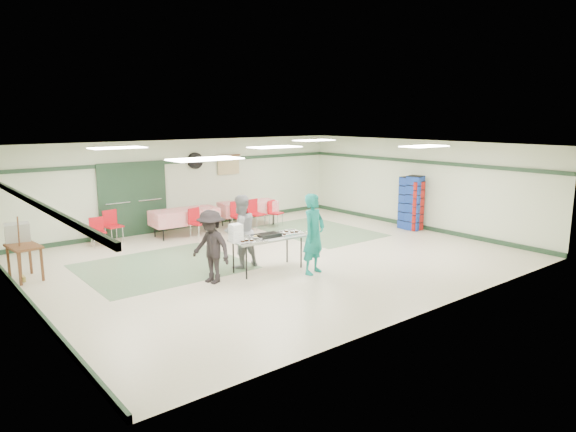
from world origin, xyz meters
TOP-DOWN VIEW (x-y plane):
  - floor at (0.00, 0.00)m, footprint 11.00×11.00m
  - ceiling at (0.00, 0.00)m, footprint 11.00×11.00m
  - wall_back at (0.00, 4.50)m, footprint 11.00×0.00m
  - wall_front at (0.00, -4.50)m, footprint 11.00×0.00m
  - wall_left at (-5.50, 0.00)m, footprint 0.00×9.00m
  - wall_right at (5.50, 0.00)m, footprint 0.00×9.00m
  - trim_back at (0.00, 4.47)m, footprint 11.00×0.06m
  - baseboard_back at (0.00, 4.47)m, footprint 11.00×0.06m
  - trim_left at (-5.47, 0.00)m, footprint 0.06×9.00m
  - baseboard_left at (-5.47, 0.00)m, footprint 0.06×9.00m
  - trim_right at (5.47, 0.00)m, footprint 0.06×9.00m
  - baseboard_right at (5.47, 0.00)m, footprint 0.06×9.00m
  - green_patch_a at (-2.50, 1.00)m, footprint 3.50×3.00m
  - green_patch_b at (2.80, 1.50)m, footprint 2.50×3.50m
  - double_door_left at (-2.20, 4.44)m, footprint 0.90×0.06m
  - double_door_right at (-1.25, 4.44)m, footprint 0.90×0.06m
  - door_frame at (-1.73, 4.42)m, footprint 2.00×0.03m
  - wall_fan at (0.30, 4.44)m, footprint 0.50×0.10m
  - scroll_banner at (1.50, 4.44)m, footprint 0.80×0.02m
  - serving_table at (-0.77, -0.74)m, footprint 1.71×0.76m
  - sheet_tray_right at (-0.18, -0.78)m, footprint 0.65×0.51m
  - sheet_tray_mid at (-0.88, -0.66)m, footprint 0.61×0.48m
  - sheet_tray_left at (-1.37, -0.91)m, footprint 0.64×0.50m
  - baking_pan at (-0.75, -0.74)m, footprint 0.53×0.35m
  - foam_box_stack at (-1.58, -0.70)m, footprint 0.26×0.24m
  - volunteer_teal at (-0.11, -1.53)m, footprint 0.73×0.58m
  - volunteer_grey at (-1.10, -0.15)m, footprint 0.82×0.65m
  - volunteer_dark at (-2.19, -0.70)m, footprint 0.79×1.09m
  - dining_table_a at (1.60, 3.53)m, footprint 1.89×1.08m
  - dining_table_b at (-0.60, 3.53)m, footprint 1.94×0.95m
  - chair_a at (1.47, 2.97)m, footprint 0.49×0.49m
  - chair_b at (0.88, 2.97)m, footprint 0.46×0.46m
  - chair_c at (2.19, 2.95)m, footprint 0.49×0.49m
  - chair_d at (-0.53, 2.96)m, footprint 0.49×0.49m
  - chair_loose_a at (-2.54, 4.01)m, footprint 0.47×0.47m
  - chair_loose_b at (-3.00, 3.80)m, footprint 0.39×0.39m
  - crate_stack_blue_a at (5.15, -0.15)m, footprint 0.51×0.51m
  - crate_stack_red at (5.15, -0.18)m, footprint 0.41×0.41m
  - crate_stack_blue_b at (5.15, 0.10)m, footprint 0.45×0.45m
  - printer_table at (-5.15, 1.93)m, footprint 0.63×0.90m
  - office_printer at (-5.15, 2.42)m, footprint 0.54×0.49m
  - broom at (-5.23, 1.89)m, footprint 0.04×0.22m

SIDE VIEW (x-z plane):
  - floor at x=0.00m, z-range 0.00..0.00m
  - green_patch_a at x=-2.50m, z-range 0.00..0.01m
  - green_patch_b at x=2.80m, z-range 0.00..0.01m
  - baseboard_back at x=0.00m, z-range 0.00..0.12m
  - baseboard_left at x=-5.47m, z-range 0.00..0.12m
  - baseboard_right at x=5.47m, z-range 0.00..0.12m
  - chair_loose_b at x=-3.00m, z-range 0.08..0.86m
  - chair_c at x=2.19m, z-range 0.09..0.90m
  - chair_d at x=-0.53m, z-range 0.10..0.96m
  - chair_loose_a at x=-2.54m, z-range 0.10..0.98m
  - chair_b at x=0.88m, z-range 0.10..1.00m
  - chair_a at x=1.47m, z-range 0.10..1.01m
  - dining_table_a at x=1.60m, z-range 0.19..0.95m
  - dining_table_b at x=-0.60m, z-range 0.19..0.95m
  - printer_table at x=-5.15m, z-range 0.26..1.01m
  - broom at x=-5.23m, z-range 0.03..1.38m
  - serving_table at x=-0.77m, z-range 0.33..1.09m
  - crate_stack_red at x=5.15m, z-range 0.00..1.49m
  - volunteer_dark at x=-2.19m, z-range 0.00..1.53m
  - sheet_tray_right at x=-0.18m, z-range 0.76..0.78m
  - sheet_tray_mid at x=-0.88m, z-range 0.76..0.78m
  - sheet_tray_left at x=-1.37m, z-range 0.76..0.78m
  - crate_stack_blue_b at x=5.15m, z-range 0.00..1.59m
  - baking_pan at x=-0.75m, z-range 0.76..0.84m
  - crate_stack_blue_a at x=5.15m, z-range 0.00..1.65m
  - volunteer_grey at x=-1.10m, z-range 0.00..1.66m
  - volunteer_teal at x=-0.11m, z-range 0.00..1.76m
  - office_printer at x=-5.15m, z-range 0.75..1.13m
  - foam_box_stack at x=-1.58m, z-range 0.76..1.16m
  - double_door_left at x=-2.20m, z-range 0.00..2.10m
  - double_door_right at x=-1.25m, z-range 0.00..2.10m
  - door_frame at x=-1.73m, z-range -0.02..2.12m
  - wall_back at x=0.00m, z-range -4.15..6.85m
  - wall_front at x=0.00m, z-range -4.15..6.85m
  - wall_left at x=-5.50m, z-range -3.15..5.85m
  - wall_right at x=5.50m, z-range -3.15..5.85m
  - scroll_banner at x=1.50m, z-range 1.55..2.15m
  - trim_back at x=0.00m, z-range 2.00..2.10m
  - trim_left at x=-5.47m, z-range 2.00..2.10m
  - trim_right at x=5.47m, z-range 2.00..2.10m
  - wall_fan at x=0.30m, z-range 1.80..2.30m
  - ceiling at x=0.00m, z-range 2.70..2.70m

